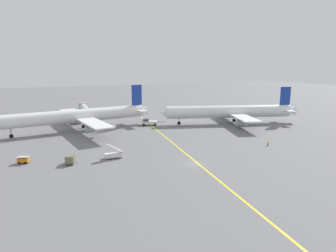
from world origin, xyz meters
TOP-DOWN VIEW (x-y plane):
  - ground_plane at (0.00, 0.00)m, footprint 600.00×600.00m
  - taxiway_stripe at (2.39, 10.00)m, footprint 16.74×118.96m
  - airliner_at_gate_left at (-20.54, 51.44)m, footprint 59.30×48.64m
  - airliner_being_pushed at (39.27, 39.74)m, footprint 56.15×40.46m
  - pushback_tug at (7.08, 50.06)m, footprint 9.46×4.71m
  - gse_baggage_cart_trailing at (-38.39, 17.74)m, footprint 3.11×2.45m
  - gse_container_dolly_flat at (-27.80, 12.54)m, footprint 3.11×3.74m
  - gse_stair_truck_yellow at (-16.93, 12.65)m, footprint 4.71×2.20m
  - ground_crew_ramp_agent_by_cones at (28.79, 5.68)m, footprint 0.36×0.50m
  - jet_bridge at (-13.89, 77.95)m, footprint 4.93×21.26m

SIDE VIEW (x-z plane):
  - ground_plane at x=0.00m, z-range 0.00..0.00m
  - taxiway_stripe at x=2.39m, z-range 0.00..0.01m
  - ground_crew_ramp_agent_by_cones at x=28.79m, z-range 0.03..1.57m
  - gse_baggage_cart_trailing at x=-38.39m, z-range 0.01..1.72m
  - gse_stair_truck_yellow at x=-16.93m, z-range -1.00..3.05m
  - gse_container_dolly_flat at x=-27.80m, z-range 0.10..2.25m
  - pushback_tug at x=7.08m, z-range -0.22..2.71m
  - jet_bridge at x=-13.89m, z-range 1.34..7.58m
  - airliner_being_pushed at x=39.27m, z-range -2.64..12.41m
  - airliner_at_gate_left at x=-20.54m, z-range -2.64..13.45m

